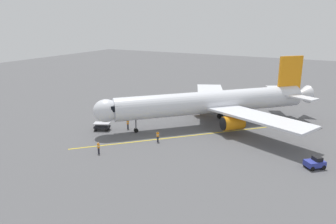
{
  "coord_description": "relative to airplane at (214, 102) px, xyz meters",
  "views": [
    {
      "loc": [
        -18.33,
        52.1,
        17.91
      ],
      "look_at": [
        6.38,
        6.29,
        3.0
      ],
      "focal_mm": 34.79,
      "sensor_mm": 36.0,
      "label": 1
    }
  ],
  "objects": [
    {
      "name": "ground_crew_marshaller",
      "position": [
        9.22,
        19.68,
        -3.12
      ],
      "size": [
        0.47,
        0.41,
        1.71
      ],
      "color": "#23232D",
      "rests_on": "ground"
    },
    {
      "name": "baggage_cart_near_nose",
      "position": [
        15.21,
        11.66,
        -3.35
      ],
      "size": [
        2.95,
        2.39,
        1.27
      ],
      "color": "black",
      "rests_on": "ground"
    },
    {
      "name": "airplane",
      "position": [
        0.0,
        0.0,
        0.0
      ],
      "size": [
        32.94,
        33.22,
        11.5
      ],
      "color": "silver",
      "rests_on": "ground"
    },
    {
      "name": "ground_crew_wing_walker",
      "position": [
        4.27,
        11.96,
        -3.12
      ],
      "size": [
        0.47,
        0.43,
        1.71
      ],
      "color": "#23232D",
      "rests_on": "ground"
    },
    {
      "name": "apron_lead_in_line",
      "position": [
        0.2,
        6.2,
        -4.0
      ],
      "size": [
        28.0,
        28.9,
        0.01
      ],
      "primitive_type": "cube",
      "rotation": [
        0.0,
        0.0,
        -0.77
      ],
      "color": "yellow",
      "rests_on": "ground"
    },
    {
      "name": "ground_crew_loader",
      "position": [
        11.75,
        9.13,
        -3.12
      ],
      "size": [
        0.28,
        0.42,
        1.71
      ],
      "color": "#23232D",
      "rests_on": "ground"
    },
    {
      "name": "ground_plane",
      "position": [
        -0.62,
        -0.34,
        -4.0
      ],
      "size": [
        220.0,
        220.0,
        0.0
      ],
      "primitive_type": "plane",
      "color": "#565659"
    },
    {
      "name": "tug_portside",
      "position": [
        -17.43,
        10.42,
        -3.3
      ],
      "size": [
        2.71,
        2.66,
        1.5
      ],
      "color": "#2D3899",
      "rests_on": "ground"
    }
  ]
}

